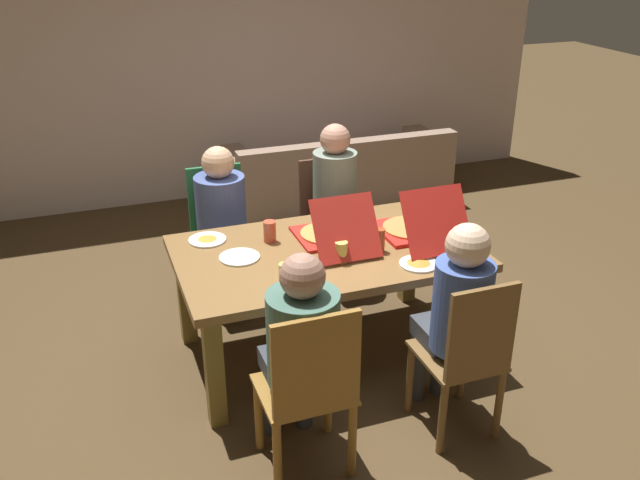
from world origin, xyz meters
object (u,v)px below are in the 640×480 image
at_px(person_0, 223,215).
at_px(pizza_box_0, 331,233).
at_px(chair_1, 330,216).
at_px(drinking_glass_2, 285,274).
at_px(drinking_glass_0, 380,240).
at_px(plate_1, 239,257).
at_px(couch, 339,178).
at_px(person_3, 300,341).
at_px(person_1, 337,194).
at_px(chair_2, 467,355).
at_px(pizza_box_1, 415,228).
at_px(chair_0, 220,232).
at_px(drinking_glass_1, 341,252).
at_px(plate_2, 419,263).
at_px(person_2, 456,308).
at_px(chair_3, 310,389).
at_px(plate_0, 207,239).
at_px(drinking_glass_3, 270,232).
at_px(dining_table, 326,264).

distance_m(person_0, pizza_box_0, 0.93).
bearing_deg(chair_1, drinking_glass_2, -120.11).
xyz_separation_m(person_0, drinking_glass_0, (0.75, -1.00, 0.12)).
bearing_deg(person_0, plate_1, -95.37).
bearing_deg(couch, person_3, -114.57).
height_order(person_0, person_1, person_1).
bearing_deg(pizza_box_0, person_3, -118.76).
xyz_separation_m(pizza_box_0, plate_1, (-0.60, -0.04, -0.05)).
distance_m(chair_2, plate_1, 1.44).
xyz_separation_m(person_1, pizza_box_1, (0.19, -0.88, 0.06)).
bearing_deg(couch, pizza_box_0, -112.73).
xyz_separation_m(chair_0, drinking_glass_1, (0.47, -1.20, 0.30)).
xyz_separation_m(drinking_glass_0, couch, (0.74, 2.52, -0.55)).
height_order(plate_2, couch, plate_2).
bearing_deg(person_2, drinking_glass_1, 120.75).
relative_size(person_2, couch, 0.57).
distance_m(chair_3, plate_0, 1.40).
height_order(person_2, plate_2, person_2).
height_order(person_1, person_2, person_1).
bearing_deg(plate_2, person_2, -92.74).
bearing_deg(couch, chair_3, -113.71).
distance_m(chair_0, person_1, 0.90).
xyz_separation_m(chair_3, person_3, (0.00, 0.13, 0.19)).
relative_size(person_1, drinking_glass_3, 9.20).
height_order(pizza_box_1, drinking_glass_2, pizza_box_1).
height_order(chair_0, person_2, person_2).
bearing_deg(person_0, dining_table, -62.54).
xyz_separation_m(chair_2, drinking_glass_3, (-0.70, 1.22, 0.29)).
bearing_deg(pizza_box_1, chair_2, -100.93).
relative_size(person_0, drinking_glass_3, 8.65).
bearing_deg(chair_3, pizza_box_0, 64.29).
relative_size(chair_1, pizza_box_1, 1.49).
bearing_deg(plate_1, couch, 56.17).
xyz_separation_m(chair_0, couch, (1.48, 1.38, -0.23)).
relative_size(person_0, drinking_glass_1, 9.07).
xyz_separation_m(chair_3, pizza_box_0, (0.53, 1.09, 0.27)).
bearing_deg(drinking_glass_1, chair_1, 72.03).
height_order(person_0, plate_0, person_0).
xyz_separation_m(person_1, person_2, (0.00, -1.73, -0.01)).
bearing_deg(plate_2, chair_2, -92.10).
bearing_deg(drinking_glass_2, drinking_glass_0, 16.32).
bearing_deg(drinking_glass_1, dining_table, 97.51).
relative_size(person_3, pizza_box_1, 1.91).
distance_m(person_3, drinking_glass_2, 0.54).
xyz_separation_m(dining_table, drinking_glass_2, (-0.36, -0.33, 0.16)).
distance_m(person_1, chair_3, 2.07).
bearing_deg(plate_2, plate_1, 155.23).
relative_size(drinking_glass_0, drinking_glass_1, 1.13).
height_order(plate_0, drinking_glass_2, drinking_glass_2).
distance_m(drinking_glass_0, drinking_glass_1, 0.28).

